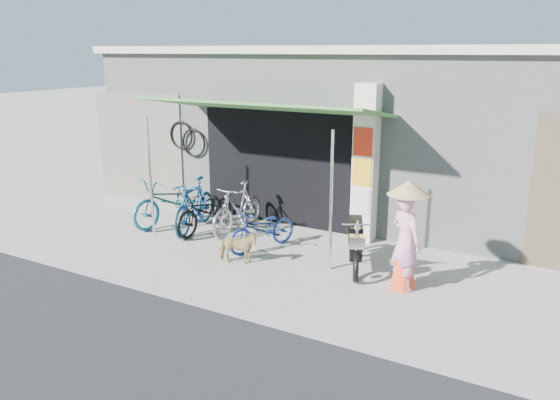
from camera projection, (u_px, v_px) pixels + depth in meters
The scene contains 13 objects.
ground at pixel (261, 274), 9.02m from camera, with size 80.00×80.00×0.00m, color #A7A197.
bicycle_shop at pixel (372, 127), 12.82m from camera, with size 12.30×5.30×3.66m.
shop_pillar at pixel (366, 164), 10.28m from camera, with size 0.42×0.44×3.00m.
awning at pixel (264, 109), 10.15m from camera, with size 4.60×1.88×2.72m.
neighbour_left at pixel (140, 147), 13.22m from camera, with size 2.60×0.06×2.60m, color #6B665B.
bike_teal at pixel (171, 200), 11.52m from camera, with size 0.69×1.97×1.03m, color #185F6F.
bike_blue at pixel (194, 205), 11.07m from camera, with size 0.50×1.77×1.06m, color navy.
bike_black at pixel (206, 210), 11.05m from camera, with size 0.59×1.69×0.89m, color black.
bike_silver at pixel (238, 208), 10.93m from camera, with size 0.48×1.71×1.03m, color silver.
bike_navy at pixel (263, 229), 10.03m from camera, with size 0.52×1.50×0.79m, color navy.
street_dog at pixel (238, 248), 9.38m from camera, with size 0.31×0.69×0.58m, color tan.
moped at pixel (355, 242), 9.21m from camera, with size 0.82×1.63×0.97m.
nun at pixel (406, 236), 8.25m from camera, with size 0.67×0.64×1.72m.
Camera 1 is at (4.38, -7.15, 3.57)m, focal length 35.00 mm.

